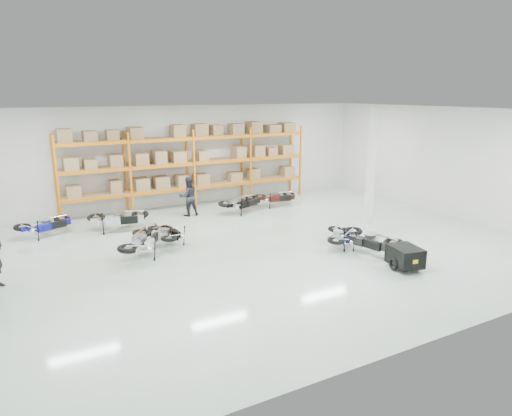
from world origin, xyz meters
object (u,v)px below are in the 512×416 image
moto_back_b (118,215)px  moto_back_d (276,195)px  person_back (188,196)px  moto_blue_centre (341,233)px  moto_touring_right (368,235)px  trailer (405,256)px  moto_back_a (45,222)px  moto_back_c (242,200)px  moto_silver_left (142,238)px  moto_black_far_left (167,230)px

moto_back_b → moto_back_d: bearing=-74.4°
moto_back_d → person_back: 4.14m
moto_blue_centre → moto_touring_right: bearing=149.6°
moto_touring_right → trailer: (0.00, -1.60, -0.19)m
moto_touring_right → trailer: moto_touring_right is taller
moto_back_a → moto_back_c: 7.77m
moto_blue_centre → person_back: person_back is taller
moto_back_a → person_back: bearing=-108.6°
moto_back_d → moto_back_a: bearing=98.6°
moto_touring_right → moto_back_b: bearing=124.1°
moto_silver_left → moto_back_d: moto_silver_left is taller
moto_blue_centre → moto_back_c: moto_back_c is taller
moto_back_b → person_back: (3.06, 0.70, 0.24)m
moto_silver_left → moto_back_c: (5.19, 3.28, -0.02)m
moto_back_b → moto_silver_left: bearing=-166.1°
moto_back_d → moto_back_b: bearing=102.6°
moto_silver_left → moto_touring_right: moto_touring_right is taller
moto_touring_right → moto_back_c: (-1.28, 6.56, -0.03)m
trailer → person_back: (-3.50, 8.71, 0.44)m
moto_touring_right → moto_back_d: (0.61, 6.83, -0.07)m
moto_back_a → moto_back_c: size_ratio=0.95×
moto_touring_right → moto_back_b: size_ratio=1.00×
moto_black_far_left → moto_back_a: 4.68m
moto_back_a → person_back: (5.54, 0.16, 0.30)m
moto_touring_right → person_back: person_back is taller
moto_black_far_left → person_back: size_ratio=0.95×
moto_touring_right → moto_back_a: (-9.04, 6.95, -0.06)m
moto_back_d → moto_silver_left: bearing=125.9°
moto_black_far_left → moto_back_d: bearing=-157.8°
moto_black_far_left → moto_back_a: bearing=-42.6°
trailer → moto_back_b: size_ratio=0.86×
trailer → moto_back_d: size_ratio=0.97×
moto_black_far_left → person_back: 3.71m
moto_black_far_left → moto_back_b: 2.69m
trailer → moto_back_b: 10.36m
moto_silver_left → moto_touring_right: (6.47, -3.28, 0.01)m
moto_black_far_left → trailer: 7.78m
moto_blue_centre → moto_black_far_left: size_ratio=0.99×
moto_silver_left → moto_back_a: 4.48m
moto_silver_left → moto_black_far_left: size_ratio=1.19×
moto_blue_centre → trailer: size_ratio=0.95×
moto_back_d → person_back: size_ratio=1.03×
moto_back_b → moto_back_d: moto_back_b is taller
moto_back_b → moto_back_d: size_ratio=1.13×
moto_silver_left → moto_back_d: 7.92m
moto_silver_left → trailer: size_ratio=1.14×
moto_touring_right → moto_back_d: moto_touring_right is taller
trailer → moto_back_c: size_ratio=0.91×
moto_blue_centre → moto_touring_right: size_ratio=0.81×
moto_blue_centre → moto_black_far_left: moto_black_far_left is taller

